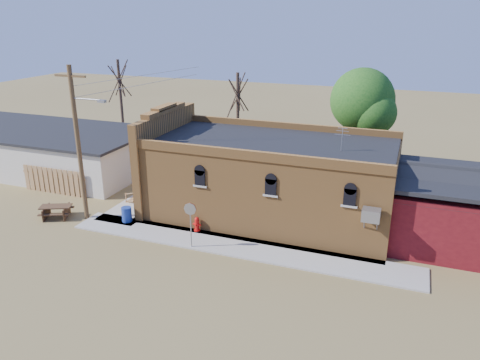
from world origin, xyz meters
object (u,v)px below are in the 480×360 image
(fire_hydrant, at_px, (197,224))
(picnic_table, at_px, (56,210))
(stop_sign, at_px, (190,213))
(trash_barrel, at_px, (127,214))
(utility_pole, at_px, (79,141))
(brick_bar, at_px, (266,178))

(fire_hydrant, distance_m, picnic_table, 8.84)
(stop_sign, height_order, picnic_table, stop_sign)
(trash_barrel, height_order, picnic_table, trash_barrel)
(utility_pole, height_order, trash_barrel, utility_pole)
(brick_bar, height_order, picnic_table, brick_bar)
(utility_pole, height_order, stop_sign, utility_pole)
(brick_bar, bearing_deg, trash_barrel, -151.05)
(stop_sign, bearing_deg, picnic_table, -167.61)
(utility_pole, distance_m, stop_sign, 8.08)
(utility_pole, relative_size, trash_barrel, 10.16)
(utility_pole, xyz_separation_m, fire_hydrant, (6.96, 0.60, -4.28))
(fire_hydrant, relative_size, trash_barrel, 0.94)
(trash_barrel, xyz_separation_m, picnic_table, (-4.38, -0.85, -0.03))
(utility_pole, distance_m, fire_hydrant, 8.19)
(fire_hydrant, distance_m, trash_barrel, 4.40)
(trash_barrel, bearing_deg, fire_hydrant, 3.86)
(picnic_table, bearing_deg, brick_bar, -1.58)
(fire_hydrant, bearing_deg, picnic_table, -173.33)
(brick_bar, height_order, trash_barrel, brick_bar)
(utility_pole, xyz_separation_m, trash_barrel, (2.57, 0.30, -4.25))
(brick_bar, distance_m, utility_pole, 10.96)
(stop_sign, bearing_deg, fire_hydrant, 122.96)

